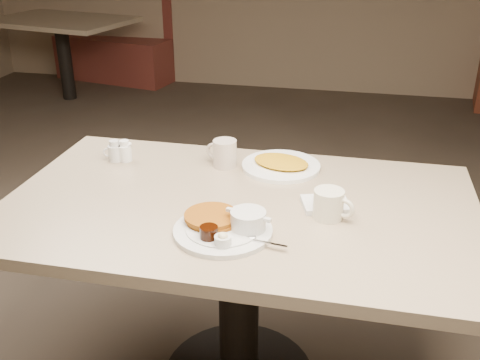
% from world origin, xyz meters
% --- Properties ---
extents(diner_table, '(1.50, 0.90, 0.75)m').
position_xyz_m(diner_table, '(0.00, 0.00, 0.58)').
color(diner_table, tan).
rests_on(diner_table, ground).
extents(main_plate, '(0.37, 0.36, 0.07)m').
position_xyz_m(main_plate, '(0.00, -0.19, 0.77)').
color(main_plate, silver).
rests_on(main_plate, diner_table).
extents(coffee_mug_near, '(0.14, 0.12, 0.09)m').
position_xyz_m(coffee_mug_near, '(0.29, -0.04, 0.80)').
color(coffee_mug_near, silver).
rests_on(coffee_mug_near, diner_table).
extents(napkin, '(0.17, 0.15, 0.02)m').
position_xyz_m(napkin, '(0.27, 0.03, 0.76)').
color(napkin, silver).
rests_on(napkin, diner_table).
extents(coffee_mug_far, '(0.13, 0.11, 0.10)m').
position_xyz_m(coffee_mug_far, '(-0.11, 0.27, 0.80)').
color(coffee_mug_far, beige).
rests_on(coffee_mug_far, diner_table).
extents(creamer_left, '(0.07, 0.05, 0.08)m').
position_xyz_m(creamer_left, '(-0.52, 0.23, 0.79)').
color(creamer_left, silver).
rests_on(creamer_left, diner_table).
extents(creamer_right, '(0.07, 0.06, 0.08)m').
position_xyz_m(creamer_right, '(-0.49, 0.24, 0.79)').
color(creamer_right, white).
rests_on(creamer_right, diner_table).
extents(hash_plate, '(0.36, 0.36, 0.04)m').
position_xyz_m(hash_plate, '(0.09, 0.30, 0.76)').
color(hash_plate, white).
rests_on(hash_plate, diner_table).
extents(booth_back_left, '(1.52, 1.69, 1.12)m').
position_xyz_m(booth_back_left, '(-2.23, 3.94, 0.41)').
color(booth_back_left, brown).
rests_on(booth_back_left, ground).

